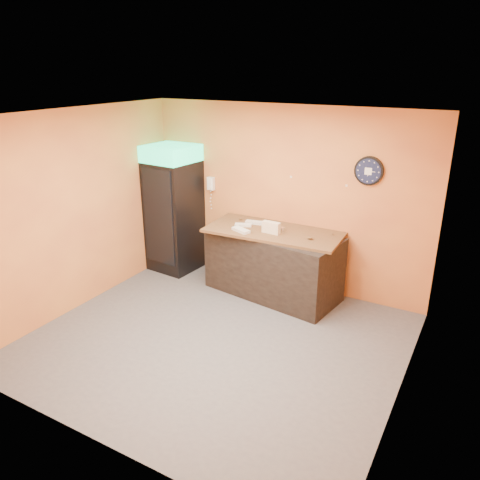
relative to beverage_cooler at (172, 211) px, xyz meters
The scene contains 15 objects.
floor 2.65m from the beverage_cooler, 40.96° to the right, with size 4.50×4.50×0.00m, color #47474C.
back_wall 1.92m from the beverage_cooler, 12.15° to the left, with size 4.50×0.02×2.80m, color #DF8C3F.
left_wall 1.69m from the beverage_cooler, 104.14° to the right, with size 0.02×4.00×2.80m, color #DF8C3F.
right_wall 4.41m from the beverage_cooler, 21.37° to the right, with size 0.02×4.00×2.80m, color #DF8C3F.
ceiling 3.02m from the beverage_cooler, 40.96° to the right, with size 4.50×4.00×0.02m, color white.
beverage_cooler is the anchor object (origin of this frame).
prep_counter 1.97m from the beverage_cooler, ahead, with size 1.98×0.88×0.99m, color black.
wall_clock 3.25m from the beverage_cooler, ahead, with size 0.40×0.06×0.40m.
wall_phone 0.79m from the beverage_cooler, 32.12° to the left, with size 0.12×0.10×0.21m.
butcher_paper 1.89m from the beverage_cooler, ahead, with size 2.00×0.92×0.04m, color brown.
sub_roll_stack 1.92m from the beverage_cooler, ahead, with size 0.27×0.11×0.17m.
wrapped_sandwich_left 1.41m from the beverage_cooler, ahead, with size 0.25×0.10×0.04m, color beige.
wrapped_sandwich_mid 1.53m from the beverage_cooler, 12.52° to the right, with size 0.30×0.12×0.04m, color beige.
wrapped_sandwich_right 1.50m from the beverage_cooler, ahead, with size 0.27×0.11×0.04m, color beige.
kitchen_tool 2.02m from the beverage_cooler, ahead, with size 0.06×0.06×0.06m, color silver.
Camera 1 is at (2.79, -4.35, 3.33)m, focal length 35.00 mm.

